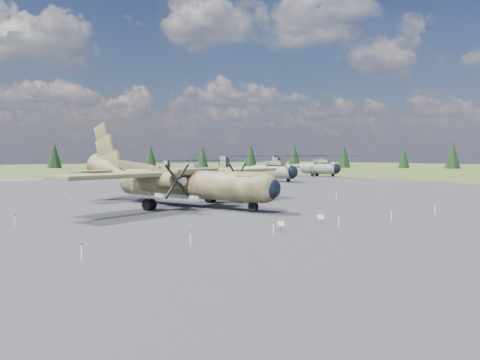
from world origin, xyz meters
TOP-DOWN VIEW (x-y plane):
  - ground at (0.00, 0.00)m, footprint 500.00×500.00m
  - apron at (0.00, 10.00)m, footprint 120.00×120.00m
  - transport_plane at (-0.65, 5.24)m, footprint 27.82×24.78m
  - helicopter_near at (21.25, 40.04)m, footprint 17.87×20.30m
  - helicopter_mid at (34.53, 32.58)m, footprint 25.73×25.73m
  - helicopter_far at (58.11, 43.46)m, footprint 26.69×26.69m
  - info_placard_left at (-2.96, -13.00)m, footprint 0.51×0.28m
  - info_placard_right at (1.64, -12.06)m, footprint 0.50×0.31m
  - barrier_fence at (-0.46, -0.08)m, footprint 33.12×29.62m
  - treeline at (4.99, 7.93)m, footprint 326.34×327.25m

SIDE VIEW (x-z plane):
  - ground at x=0.00m, z-range 0.00..0.00m
  - apron at x=0.00m, z-range -0.02..0.02m
  - info_placard_right at x=1.64m, z-range 0.12..0.85m
  - info_placard_left at x=-2.96m, z-range 0.12..0.88m
  - barrier_fence at x=-0.46m, z-range 0.08..0.93m
  - transport_plane at x=-0.65m, z-range -1.98..7.34m
  - helicopter_near at x=21.25m, z-range 0.89..5.14m
  - helicopter_mid at x=34.53m, z-range 1.06..6.10m
  - helicopter_far at x=58.11m, z-range 1.07..6.18m
  - treeline at x=4.99m, z-range -0.65..10.27m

